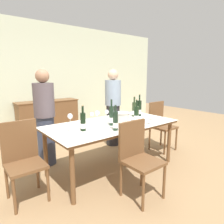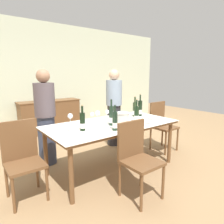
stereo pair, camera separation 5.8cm
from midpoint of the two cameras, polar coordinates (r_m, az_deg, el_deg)
ground_plane at (r=3.36m, az=0.52°, el=-15.77°), size 12.00×12.00×0.00m
back_wall at (r=5.59m, az=-18.46°, el=9.24°), size 8.00×0.10×2.80m
sideboard_cabinet at (r=5.42m, az=-16.93°, el=-1.19°), size 1.54×0.46×0.83m
dining_table at (r=3.11m, az=0.54°, el=-4.37°), size 2.02×1.02×0.75m
ice_bucket at (r=2.95m, az=3.39°, el=-1.90°), size 0.22×0.22×0.20m
wine_bottle_0 at (r=3.19m, az=7.53°, el=-0.72°), size 0.08×0.08×0.37m
wine_bottle_1 at (r=3.65m, az=8.45°, el=0.94°), size 0.08×0.08×0.40m
wine_bottle_2 at (r=3.60m, az=6.98°, el=0.67°), size 0.07×0.07×0.37m
wine_bottle_3 at (r=2.96m, az=0.37°, el=-1.22°), size 0.07×0.07×0.39m
wine_bottle_4 at (r=2.70m, az=1.46°, el=-2.71°), size 0.07×0.07×0.35m
wine_bottle_5 at (r=2.71m, az=-7.81°, el=-2.85°), size 0.07×0.07×0.35m
wine_glass_0 at (r=3.07m, az=11.43°, el=-1.81°), size 0.08×0.08×0.14m
wine_glass_1 at (r=3.32m, az=-5.19°, el=-0.70°), size 0.07×0.07×0.13m
wine_glass_2 at (r=3.14m, az=-11.33°, el=-1.21°), size 0.08×0.08×0.16m
wine_glass_3 at (r=3.48m, az=-0.89°, el=-0.04°), size 0.07×0.07×0.14m
wine_glass_4 at (r=3.32m, az=-3.64°, el=-0.41°), size 0.08×0.08×0.15m
wine_glass_5 at (r=2.72m, az=-11.48°, el=-3.64°), size 0.07×0.07×0.13m
chair_left_end at (r=2.69m, az=-23.66°, el=-11.21°), size 0.42×0.42×0.95m
chair_right_end at (r=4.11m, az=14.25°, el=-2.91°), size 0.42×0.42×0.95m
chair_near_front at (r=2.52m, az=7.75°, el=-11.80°), size 0.42×0.42×0.94m
person_host at (r=3.45m, az=-17.98°, el=-1.61°), size 0.33×0.33×1.58m
person_guest_left at (r=4.19m, az=0.97°, el=1.19°), size 0.33×0.33×1.60m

